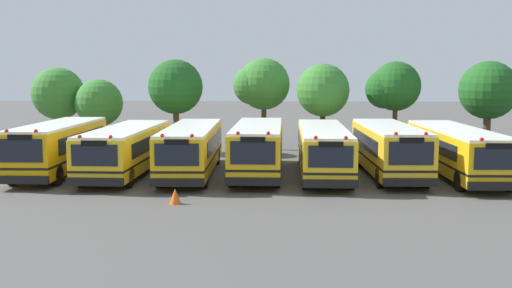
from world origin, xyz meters
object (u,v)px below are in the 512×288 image
at_px(tree_4, 324,91).
at_px(tree_5, 392,87).
at_px(school_bus_0, 59,146).
at_px(school_bus_2, 192,148).
at_px(school_bus_4, 323,148).
at_px(school_bus_3, 258,147).
at_px(tree_6, 490,90).
at_px(tree_1, 97,103).
at_px(tree_2, 174,88).
at_px(tree_0, 56,94).
at_px(school_bus_5, 389,148).
at_px(school_bus_6, 457,150).
at_px(tree_3, 261,85).
at_px(school_bus_1, 127,148).
at_px(traffic_cone, 175,196).

distance_m(tree_4, tree_5, 4.51).
xyz_separation_m(school_bus_0, school_bus_2, (6.97, 0.15, -0.07)).
height_order(school_bus_4, tree_4, tree_4).
bearing_deg(school_bus_3, tree_6, -149.97).
distance_m(school_bus_2, tree_6, 20.25).
relative_size(tree_1, tree_5, 0.80).
bearing_deg(tree_6, school_bus_2, -155.33).
height_order(school_bus_2, tree_2, tree_2).
height_order(school_bus_0, tree_2, tree_2).
distance_m(tree_0, tree_5, 23.02).
height_order(school_bus_5, tree_4, tree_4).
xyz_separation_m(school_bus_6, tree_4, (-6.15, 8.23, 2.76)).
distance_m(school_bus_4, tree_3, 11.04).
xyz_separation_m(school_bus_4, tree_2, (-9.24, 8.22, 2.95)).
bearing_deg(school_bus_3, school_bus_1, 2.47).
bearing_deg(tree_5, tree_0, 176.13).
xyz_separation_m(school_bus_2, school_bus_4, (6.85, 0.23, -0.03)).
bearing_deg(school_bus_2, traffic_cone, 91.64).
relative_size(tree_5, tree_6, 1.00).
height_order(school_bus_0, tree_5, tree_5).
xyz_separation_m(school_bus_1, tree_5, (15.39, 8.90, 2.97)).
bearing_deg(tree_6, school_bus_4, -144.43).
xyz_separation_m(tree_1, tree_3, (11.17, 0.62, 1.25)).
relative_size(school_bus_3, tree_4, 1.71).
height_order(school_bus_4, tree_1, tree_1).
bearing_deg(tree_3, tree_0, 179.44).
relative_size(school_bus_1, traffic_cone, 16.39).
relative_size(school_bus_0, school_bus_3, 0.94).
relative_size(school_bus_1, tree_2, 1.67).
bearing_deg(school_bus_6, tree_3, -45.38).
bearing_deg(school_bus_5, school_bus_0, -0.93).
bearing_deg(tree_5, school_bus_0, -154.73).
relative_size(school_bus_0, school_bus_4, 0.85).
distance_m(school_bus_0, tree_5, 21.16).
bearing_deg(tree_1, school_bus_2, -50.61).
bearing_deg(tree_4, school_bus_2, -132.37).
relative_size(tree_0, tree_2, 0.92).
bearing_deg(traffic_cone, tree_4, 64.81).
xyz_separation_m(school_bus_0, school_bus_5, (17.16, 0.09, -0.03)).
height_order(tree_2, traffic_cone, tree_2).
height_order(school_bus_4, traffic_cone, school_bus_4).
bearing_deg(school_bus_2, tree_4, -133.53).
bearing_deg(tree_3, school_bus_4, -70.42).
bearing_deg(tree_1, school_bus_1, -65.21).
distance_m(school_bus_1, school_bus_4, 10.25).
xyz_separation_m(school_bus_2, tree_5, (12.00, 8.80, 2.94)).
bearing_deg(traffic_cone, tree_6, 40.71).
distance_m(school_bus_0, tree_2, 10.16).
height_order(school_bus_2, tree_1, tree_1).
xyz_separation_m(tree_0, tree_1, (3.09, -0.76, -0.57)).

